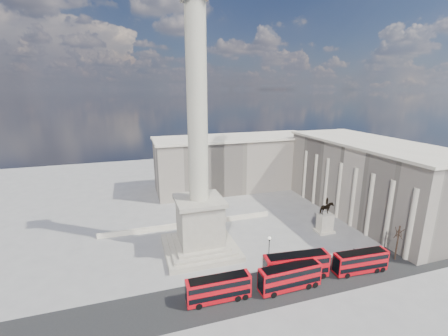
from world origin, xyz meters
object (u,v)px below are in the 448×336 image
object	(u,v)px
red_bus_a	(219,288)
pedestrian_standing	(312,260)
pedestrian_walking	(354,253)
pedestrian_crossing	(302,255)
equestrian_statue	(325,220)
red_bus_d	(361,261)
nelsons_column	(199,188)
victorian_lamp	(269,249)
red_bus_b	(297,266)
red_bus_c	(290,277)

from	to	relation	value
red_bus_a	pedestrian_standing	bearing A→B (deg)	12.75
pedestrian_walking	pedestrian_crossing	xyz separation A→B (m)	(-9.91, 2.30, 0.08)
equestrian_statue	pedestrian_standing	distance (m)	14.69
red_bus_d	equestrian_statue	bearing A→B (deg)	80.38
red_bus_a	red_bus_d	distance (m)	25.52
nelsons_column	pedestrian_standing	distance (m)	24.55
pedestrian_crossing	pedestrian_standing	bearing A→B (deg)	174.21
victorian_lamp	pedestrian_crossing	distance (m)	7.44
pedestrian_walking	equestrian_statue	bearing A→B (deg)	55.44
victorian_lamp	pedestrian_crossing	size ratio (longest dim) A/B	3.10
red_bus_b	equestrian_statue	size ratio (longest dim) A/B	1.37
pedestrian_walking	pedestrian_crossing	bearing A→B (deg)	137.73
nelsons_column	pedestrian_standing	bearing A→B (deg)	-32.45
pedestrian_standing	pedestrian_crossing	distance (m)	2.43
pedestrian_standing	pedestrian_walking	bearing A→B (deg)	147.06
red_bus_c	pedestrian_walking	bearing A→B (deg)	14.53
red_bus_a	pedestrian_crossing	xyz separation A→B (m)	(18.03, 6.17, -1.12)
red_bus_c	red_bus_d	size ratio (longest dim) A/B	1.05
red_bus_b	red_bus_c	distance (m)	3.31
red_bus_c	victorian_lamp	world-z (taller)	victorian_lamp
red_bus_b	red_bus_d	world-z (taller)	red_bus_b
red_bus_d	pedestrian_standing	xyz separation A→B (m)	(-6.70, 4.35, -1.10)
red_bus_c	equestrian_statue	xyz separation A→B (m)	(17.37, 15.18, 0.66)
equestrian_statue	red_bus_a	bearing A→B (deg)	-153.57
nelsons_column	red_bus_b	xyz separation A→B (m)	(13.27, -13.97, -10.58)
red_bus_b	pedestrian_standing	world-z (taller)	red_bus_b
pedestrian_standing	red_bus_d	bearing A→B (deg)	114.09
victorian_lamp	pedestrian_walking	world-z (taller)	victorian_lamp
victorian_lamp	pedestrian_walking	distance (m)	17.21
red_bus_a	pedestrian_walking	size ratio (longest dim) A/B	5.63
red_bus_a	pedestrian_walking	xyz separation A→B (m)	(27.93, 3.87, -1.20)
victorian_lamp	pedestrian_crossing	bearing A→B (deg)	2.81
pedestrian_walking	pedestrian_standing	size ratio (longest dim) A/B	0.91
red_bus_a	red_bus_b	size ratio (longest dim) A/B	0.88
nelsons_column	pedestrian_crossing	size ratio (longest dim) A/B	26.15
red_bus_b	victorian_lamp	world-z (taller)	victorian_lamp
victorian_lamp	red_bus_c	bearing A→B (deg)	-85.59
pedestrian_standing	nelsons_column	bearing A→B (deg)	-65.39
red_bus_d	equestrian_statue	world-z (taller)	equestrian_statue
victorian_lamp	equestrian_statue	world-z (taller)	equestrian_statue
pedestrian_standing	red_bus_c	bearing A→B (deg)	-0.13
nelsons_column	pedestrian_crossing	xyz separation A→B (m)	(17.30, -9.20, -11.96)
red_bus_c	victorian_lamp	distance (m)	6.78
nelsons_column	pedestrian_walking	bearing A→B (deg)	-22.91
nelsons_column	victorian_lamp	distance (m)	16.93
red_bus_c	pedestrian_standing	size ratio (longest dim) A/B	5.38
equestrian_statue	pedestrian_standing	bearing A→B (deg)	-133.90
pedestrian_crossing	pedestrian_walking	bearing A→B (deg)	-127.75
pedestrian_crossing	victorian_lamp	bearing A→B (deg)	68.11
red_bus_c	red_bus_d	distance (m)	13.97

